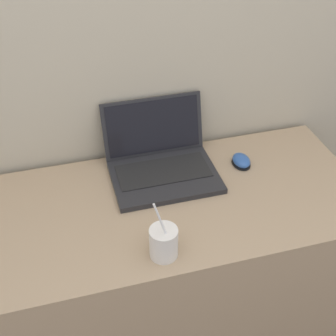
% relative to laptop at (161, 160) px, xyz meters
% --- Properties ---
extents(wall_back, '(7.00, 0.04, 2.50)m').
position_rel_laptop_xyz_m(wall_back, '(-0.01, 0.17, 0.43)').
color(wall_back, '#BCB299').
rests_on(wall_back, ground_plane).
extents(desk, '(1.31, 0.59, 0.78)m').
position_rel_laptop_xyz_m(desk, '(-0.01, -0.17, -0.43)').
color(desk, tan).
rests_on(desk, ground_plane).
extents(laptop, '(0.36, 0.32, 0.22)m').
position_rel_laptop_xyz_m(laptop, '(0.00, 0.00, 0.00)').
color(laptop, '#232326').
rests_on(laptop, desk).
extents(drink_cup, '(0.08, 0.08, 0.20)m').
position_rel_laptop_xyz_m(drink_cup, '(-0.09, -0.38, 0.01)').
color(drink_cup, silver).
rests_on(drink_cup, desk).
extents(computer_mouse, '(0.06, 0.09, 0.03)m').
position_rel_laptop_xyz_m(computer_mouse, '(0.29, -0.04, -0.03)').
color(computer_mouse, black).
rests_on(computer_mouse, desk).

